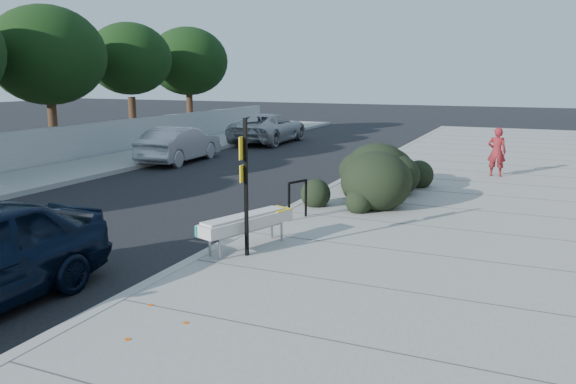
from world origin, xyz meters
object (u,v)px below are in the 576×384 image
object	(u,v)px
pedestrian	(497,152)
wagon_silver	(180,144)
sign_post	(245,179)
bike_rack	(298,196)
suv_silver	(269,128)
bench	(247,223)

from	to	relation	value
pedestrian	wagon_silver	bearing A→B (deg)	3.49
sign_post	bike_rack	bearing A→B (deg)	91.51
suv_silver	wagon_silver	bearing A→B (deg)	85.20
bench	suv_silver	distance (m)	18.72
suv_silver	pedestrian	distance (m)	13.34
bench	pedestrian	xyz separation A→B (m)	(3.82, 10.34, 0.30)
bike_rack	wagon_silver	xyz separation A→B (m)	(-8.09, 7.11, 0.02)
bench	pedestrian	world-z (taller)	pedestrian
bench	bike_rack	xyz separation A→B (m)	(0.00, 2.50, 0.04)
bench	bike_rack	size ratio (longest dim) A/B	2.36
wagon_silver	pedestrian	size ratio (longest dim) A/B	2.71
pedestrian	sign_post	bearing A→B (deg)	71.30
bench	pedestrian	bearing A→B (deg)	89.36
bike_rack	wagon_silver	bearing A→B (deg)	159.83
pedestrian	bike_rack	bearing A→B (deg)	64.03
sign_post	pedestrian	bearing A→B (deg)	69.19
sign_post	suv_silver	world-z (taller)	sign_post
bench	sign_post	distance (m)	1.03
sign_post	pedestrian	distance (m)	11.35
wagon_silver	pedestrian	world-z (taller)	pedestrian
bench	wagon_silver	xyz separation A→B (m)	(-8.09, 9.61, 0.06)
sign_post	wagon_silver	bearing A→B (deg)	127.45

